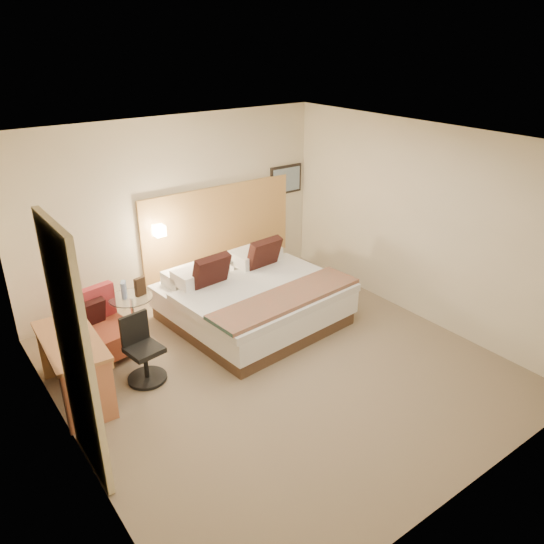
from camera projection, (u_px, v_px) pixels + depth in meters
floor at (278, 367)px, 6.47m from camera, size 4.80×5.00×0.02m
ceiling at (279, 142)px, 5.34m from camera, size 4.80×5.00×0.02m
wall_back at (175, 210)px, 7.74m from camera, size 4.80×0.02×2.70m
wall_front at (475, 372)px, 4.07m from camera, size 4.80×0.02×2.70m
wall_left at (58, 332)px, 4.60m from camera, size 0.02×5.00×2.70m
wall_right at (420, 223)px, 7.21m from camera, size 0.02×5.00×2.70m
headboard_panel at (219, 227)px, 8.26m from camera, size 2.60×0.04×1.30m
art_frame at (286, 180)px, 8.75m from camera, size 0.62×0.03×0.47m
art_canvas at (287, 180)px, 8.74m from camera, size 0.54×0.01×0.39m
lamp_arm at (157, 229)px, 7.57m from camera, size 0.02×0.12×0.02m
lamp_shade at (159, 231)px, 7.53m from camera, size 0.15×0.15×0.15m
curtain at (75, 355)px, 4.50m from camera, size 0.06×0.90×2.42m
bottle_a at (124, 291)px, 6.71m from camera, size 0.08×0.08×0.22m
bottle_b at (124, 289)px, 6.77m from camera, size 0.08×0.08×0.22m
menu_folder at (140, 287)px, 6.80m from camera, size 0.16×0.09×0.25m
bed at (252, 299)px, 7.37m from camera, size 2.30×2.26×1.04m
lounge_chair at (97, 333)px, 6.56m from camera, size 0.89×0.81×0.83m
side_table at (133, 316)px, 6.91m from camera, size 0.69×0.69×0.62m
desk at (74, 351)px, 5.70m from camera, size 0.62×1.24×0.76m
desk_chair at (143, 354)px, 6.11m from camera, size 0.52×0.52×0.81m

